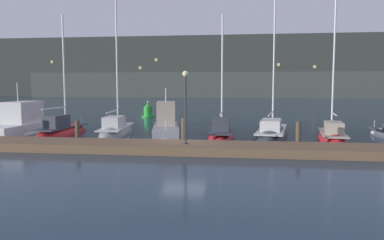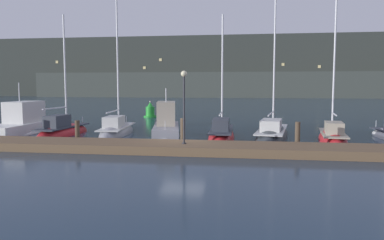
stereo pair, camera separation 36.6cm
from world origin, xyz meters
name	(u,v)px [view 2 (the right image)]	position (x,y,z in m)	size (l,w,h in m)	color
ground_plane	(183,147)	(0.00, 0.00, 0.00)	(400.00, 400.00, 0.00)	#1E3347
dock	(178,147)	(0.00, -1.55, 0.23)	(34.48, 2.80, 0.45)	brown
mooring_pile_1	(77,132)	(-6.46, 0.10, 0.72)	(0.28, 0.28, 1.44)	#4C3D2D
mooring_pile_2	(183,132)	(0.00, 0.10, 0.82)	(0.28, 0.28, 1.64)	#4C3D2D
mooring_pile_3	(297,136)	(6.46, 0.10, 0.76)	(0.28, 0.28, 1.53)	#4C3D2D
motorboat_berth_1	(21,128)	(-12.80, 4.18, 0.44)	(2.49, 6.86, 4.30)	white
sailboat_berth_2	(63,133)	(-9.30, 3.75, 0.14)	(2.21, 6.13, 9.31)	red
sailboat_berth_3	(117,132)	(-5.71, 4.94, 0.13)	(2.52, 6.98, 11.20)	gray
motorboat_berth_4	(166,130)	(-1.93, 4.52, 0.43)	(3.02, 6.61, 3.96)	gray
sailboat_berth_5	(221,136)	(2.00, 3.85, 0.14)	(1.83, 6.87, 8.99)	red
sailboat_berth_6	(272,136)	(5.40, 4.75, 0.12)	(3.23, 8.23, 12.64)	#2D3338
sailboat_berth_7	(333,139)	(9.07, 3.42, 0.13)	(2.38, 6.08, 9.71)	red
channel_buoy	(150,111)	(-6.90, 19.22, 0.65)	(1.43, 1.43, 1.80)	green
dock_lamppost	(184,95)	(0.37, -1.70, 3.04)	(0.32, 0.32, 3.86)	#2D2D33
hillside_backdrop	(240,69)	(1.78, 96.40, 8.38)	(240.00, 23.00, 18.17)	#333833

